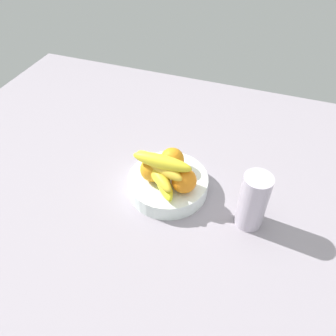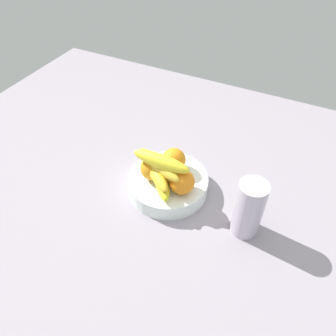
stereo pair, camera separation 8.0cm
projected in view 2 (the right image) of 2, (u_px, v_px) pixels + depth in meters
ground_plane at (170, 201)px, 100.31cm from camera, size 180.00×140.00×3.00cm
fruit_bowl at (168, 184)px, 100.00cm from camera, size 23.69×23.69×5.01cm
orange_front_left at (174, 160)px, 98.60cm from camera, size 7.13×7.13×7.13cm
orange_front_right at (153, 168)px, 96.10cm from camera, size 7.13×7.13×7.13cm
orange_center at (182, 182)px, 91.98cm from camera, size 7.13×7.13×7.13cm
banana_bunch at (159, 169)px, 93.36cm from camera, size 18.33×16.22×10.60cm
thermos_tumbler at (249, 209)px, 85.27cm from camera, size 7.52×7.52×17.23cm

